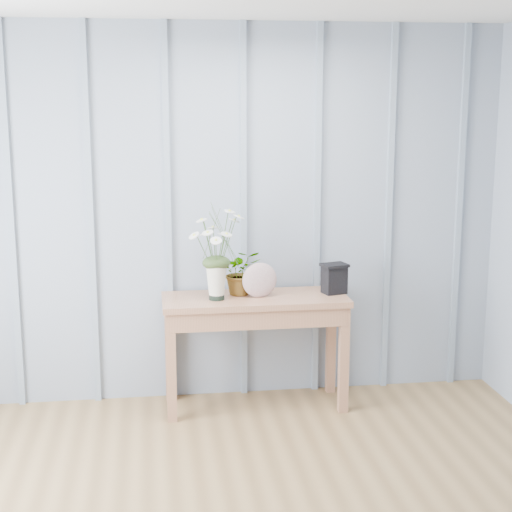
{
  "coord_description": "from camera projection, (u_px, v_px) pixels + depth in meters",
  "views": [
    {
      "loc": [
        -0.38,
        -2.88,
        2.04
      ],
      "look_at": [
        0.29,
        1.94,
        1.03
      ],
      "focal_mm": 55.0,
      "sensor_mm": 36.0,
      "label": 1
    }
  ],
  "objects": [
    {
      "name": "spider_plant",
      "position": [
        241.0,
        272.0,
        5.12
      ],
      "size": [
        0.28,
        0.25,
        0.3
      ],
      "primitive_type": "imported",
      "rotation": [
        0.0,
        0.0,
        -0.04
      ],
      "color": "#273B1A",
      "rests_on": "sideboard"
    },
    {
      "name": "room_shell",
      "position": [
        225.0,
        105.0,
        3.75
      ],
      "size": [
        4.0,
        4.5,
        2.5
      ],
      "color": "#8994A6",
      "rests_on": "ground"
    },
    {
      "name": "daisy_vase",
      "position": [
        216.0,
        240.0,
        4.94
      ],
      "size": [
        0.44,
        0.33,
        0.62
      ],
      "color": "black",
      "rests_on": "sideboard"
    },
    {
      "name": "felt_disc_vessel",
      "position": [
        260.0,
        280.0,
        5.04
      ],
      "size": [
        0.23,
        0.08,
        0.23
      ],
      "primitive_type": "ellipsoid",
      "rotation": [
        0.0,
        0.0,
        0.09
      ],
      "color": "#844C5B",
      "rests_on": "sideboard"
    },
    {
      "name": "sideboard",
      "position": [
        255.0,
        314.0,
        5.11
      ],
      "size": [
        1.2,
        0.45,
        0.75
      ],
      "color": "#986548",
      "rests_on": "ground"
    },
    {
      "name": "carved_box",
      "position": [
        334.0,
        278.0,
        5.15
      ],
      "size": [
        0.19,
        0.16,
        0.2
      ],
      "color": "black",
      "rests_on": "sideboard"
    }
  ]
}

